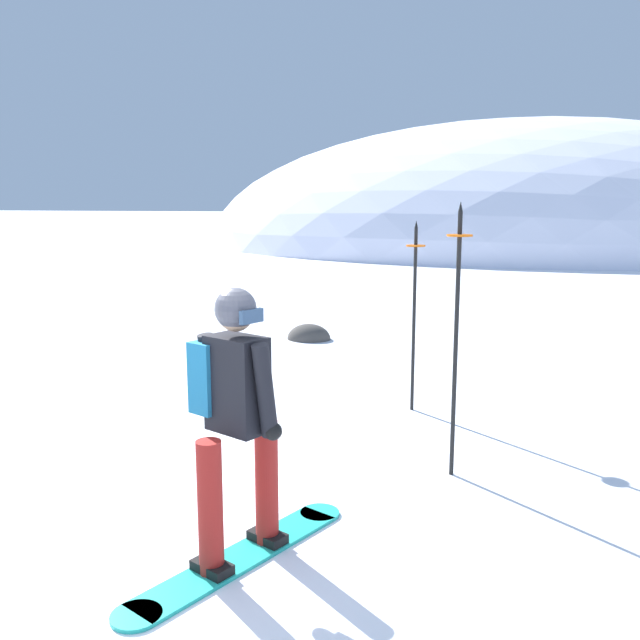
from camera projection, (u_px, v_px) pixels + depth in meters
The scene contains 6 objects.
ground_plane at pixel (144, 564), 4.14m from camera, with size 300.00×300.00×0.00m, color white.
ridge_peak_main at pixel (518, 243), 36.73m from camera, with size 33.67×30.30×12.91m.
snowboarder_main at pixel (234, 418), 4.06m from camera, with size 0.90×1.71×1.71m.
piste_marker_near at pixel (414, 304), 7.04m from camera, with size 0.20×0.20×2.02m.
piste_marker_far at pixel (456, 324), 5.30m from camera, with size 0.20×0.20×2.21m.
rock_mid at pixel (309, 339), 10.96m from camera, with size 0.72×0.61×0.50m.
Camera 1 is at (2.08, -3.38, 2.20)m, focal length 37.70 mm.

